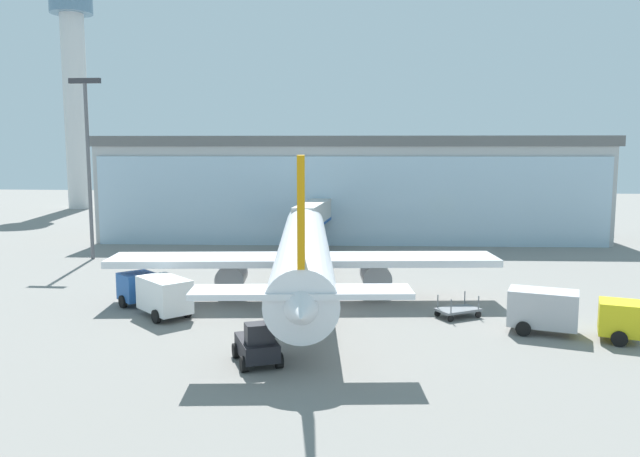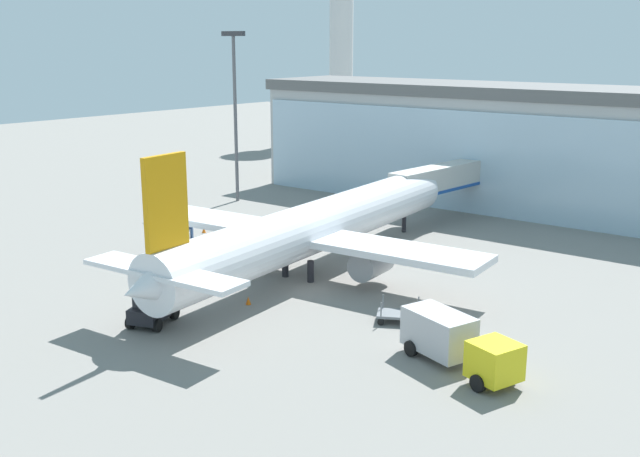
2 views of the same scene
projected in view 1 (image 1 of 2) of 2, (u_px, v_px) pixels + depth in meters
name	position (u px, v px, depth m)	size (l,w,h in m)	color
ground	(324.00, 310.00, 43.29)	(240.00, 240.00, 0.00)	gray
terminal_building	(350.00, 188.00, 77.49)	(61.80, 15.92, 12.63)	#ACACAC
jet_bridge	(315.00, 214.00, 67.23)	(3.12, 14.60, 5.49)	beige
control_tower	(75.00, 80.00, 114.66)	(7.99, 7.99, 40.10)	silver
apron_light_mast	(88.00, 153.00, 62.15)	(3.20, 0.40, 18.04)	#59595E
airplane	(304.00, 253.00, 46.55)	(28.35, 38.03, 10.84)	silver
catering_truck	(155.00, 292.00, 42.38)	(6.80, 6.63, 2.65)	#2659A5
fuel_truck	(567.00, 312.00, 37.30)	(7.62, 4.22, 2.65)	yellow
baggage_cart	(458.00, 310.00, 41.47)	(3.22, 2.81, 1.50)	slate
pushback_tug	(257.00, 345.00, 32.46)	(3.18, 3.65, 2.30)	black
safety_cone_nose	(309.00, 325.00, 38.65)	(0.36, 0.36, 0.55)	orange
safety_cone_wingtip	(120.00, 282.00, 51.03)	(0.36, 0.36, 0.55)	orange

